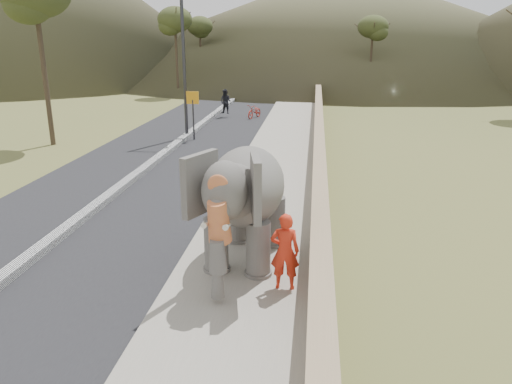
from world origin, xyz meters
TOP-DOWN VIEW (x-y plane):
  - ground at (0.00, 0.00)m, footprint 160.00×160.00m
  - road at (-5.00, 10.00)m, footprint 7.00×120.00m
  - median at (-5.00, 10.00)m, footprint 0.35×120.00m
  - walkway at (0.00, 10.00)m, footprint 3.00×120.00m
  - parapet at (1.65, 10.00)m, footprint 0.30×120.00m
  - lamppost at (-4.69, 17.56)m, footprint 1.76×0.36m
  - signboard at (-4.50, 17.01)m, footprint 0.60×0.08m
  - hill_far at (5.00, 70.00)m, footprint 80.00×80.00m
  - elephant_and_man at (0.02, 3.47)m, footprint 2.39×3.91m
  - motorcyclist at (-3.14, 24.09)m, footprint 2.82×1.72m
  - trees at (7.39, 31.48)m, footprint 47.66×33.19m

SIDE VIEW (x-z plane):
  - ground at x=0.00m, z-range 0.00..0.00m
  - road at x=-5.00m, z-range 0.00..0.03m
  - walkway at x=0.00m, z-range 0.00..0.15m
  - median at x=-5.00m, z-range 0.00..0.22m
  - parapet at x=1.65m, z-range 0.00..1.10m
  - motorcyclist at x=-3.14m, z-range -0.20..1.57m
  - elephant_and_man at x=0.02m, z-range 0.14..2.83m
  - signboard at x=-4.50m, z-range 0.44..2.84m
  - trees at x=7.39m, z-range -0.45..7.76m
  - lamppost at x=-4.69m, z-range 0.87..8.87m
  - hill_far at x=5.00m, z-range 0.00..14.00m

